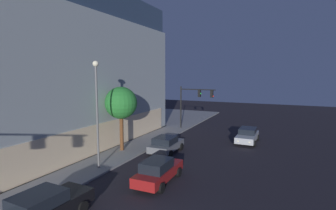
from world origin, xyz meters
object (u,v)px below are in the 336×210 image
car_silver (247,135)px  sidewalk_tree (121,103)px  modern_building (3,70)px  street_lamp_sidewalk (97,102)px  car_black (43,207)px  car_red (158,171)px  traffic_light_far_corner (194,99)px  car_grey (166,144)px

car_silver → sidewalk_tree: bearing=129.9°
modern_building → street_lamp_sidewalk: bearing=-100.8°
street_lamp_sidewalk → sidewalk_tree: bearing=13.5°
sidewalk_tree → car_black: size_ratio=1.23×
car_black → car_silver: 21.17m
sidewalk_tree → car_red: bearing=-127.8°
traffic_light_far_corner → modern_building: bearing=129.4°
car_red → car_silver: size_ratio=1.00×
car_black → car_silver: (20.08, -6.70, -0.04)m
car_red → car_silver: bearing=-15.9°
street_lamp_sidewalk → car_red: bearing=-93.0°
sidewalk_tree → car_black: 12.65m
modern_building → car_grey: size_ratio=6.85×
sidewalk_tree → car_grey: 5.63m
street_lamp_sidewalk → sidewalk_tree: 4.83m
traffic_light_far_corner → sidewalk_tree: 12.27m
street_lamp_sidewalk → car_grey: (6.11, -2.78, -4.41)m
sidewalk_tree → car_silver: sidewalk_tree is taller
car_grey → car_black: bearing=178.2°
modern_building → car_black: modern_building is taller
modern_building → car_grey: bearing=-79.5°
traffic_light_far_corner → car_silver: 8.67m
car_silver → modern_building: bearing=113.4°
traffic_light_far_corner → car_silver: traffic_light_far_corner is taller
street_lamp_sidewalk → car_grey: 8.03m
sidewalk_tree → car_red: sidewalk_tree is taller
car_silver → street_lamp_sidewalk: bearing=145.5°
car_grey → modern_building: bearing=100.5°
modern_building → traffic_light_far_corner: modern_building is taller
car_black → street_lamp_sidewalk: bearing=18.9°
modern_building → car_grey: (3.27, -17.64, -6.91)m
car_black → car_red: 7.23m
car_black → car_grey: bearing=-1.8°
modern_building → sidewalk_tree: size_ratio=4.84×
modern_building → car_silver: size_ratio=6.17×
modern_building → car_red: size_ratio=6.19×
modern_building → car_black: bearing=-119.5°
car_black → car_red: bearing=-23.4°
car_black → car_red: size_ratio=1.04×
street_lamp_sidewalk → sidewalk_tree: (4.65, 1.12, -0.63)m
car_silver → car_red: bearing=164.1°
traffic_light_far_corner → street_lamp_sidewalk: size_ratio=0.69×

